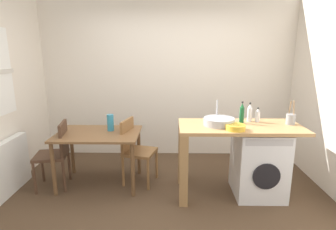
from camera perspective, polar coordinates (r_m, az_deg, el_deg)
The scene contains 17 objects.
ground_plane at distance 3.44m, azimuth -0.66°, elevation -18.45°, with size 5.46×5.46×0.00m, color #4C3826.
wall_back at distance 4.69m, azimuth -0.13°, elevation 7.76°, with size 4.60×0.10×2.70m, color silver.
radiator at distance 4.11m, azimuth -30.38°, elevation -9.38°, with size 0.10×0.80×0.70m, color white.
dining_table at distance 3.79m, azimuth -14.39°, elevation -5.01°, with size 1.10×0.76×0.74m.
chair_person_seat at distance 3.94m, azimuth -22.36°, elevation -7.02°, with size 0.46×0.46×0.90m.
chair_opposite at distance 3.80m, azimuth -6.98°, elevation -6.77°, with size 0.49×0.49×0.90m.
kitchen_counter at distance 3.45m, azimuth 11.36°, elevation -4.63°, with size 1.50×0.68×0.92m.
washing_machine at distance 3.68m, azimuth 18.50°, elevation -9.44°, with size 0.60×0.61×0.86m.
sink_basin at distance 3.38m, azimuth 10.66°, elevation -1.36°, with size 0.38×0.38×0.09m, color #9EA0A5.
tap at distance 3.53m, azimuth 10.24°, elevation 0.88°, with size 0.02×0.02×0.28m, color #B2B2B7.
bottle_tall_green at distance 3.52m, azimuth 15.25°, elevation 0.33°, with size 0.06×0.06×0.28m.
bottle_squat_brown at distance 3.64m, azimuth 16.75°, elevation 0.41°, with size 0.06×0.06×0.25m.
bottle_clear_small at distance 3.65m, azimuth 18.31°, elevation -0.09°, with size 0.06×0.06×0.19m.
mixing_bowl at distance 3.23m, azimuth 13.97°, elevation -2.43°, with size 0.23×0.23×0.06m.
utensil_crock at distance 3.68m, azimuth 24.36°, elevation -0.75°, with size 0.11×0.11×0.30m.
vase at distance 3.79m, azimuth -11.99°, elevation -1.58°, with size 0.09×0.09×0.23m, color teal.
scissors at distance 3.34m, azimuth 14.50°, elevation -2.48°, with size 0.15×0.06×0.01m.
Camera 1 is at (0.08, -2.92, 1.82)m, focal length 29.02 mm.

